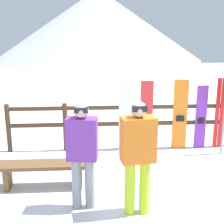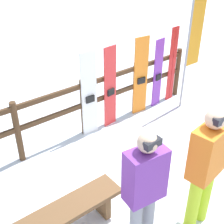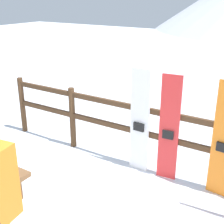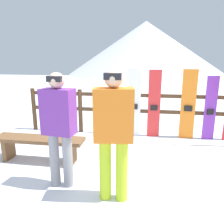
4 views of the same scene
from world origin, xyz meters
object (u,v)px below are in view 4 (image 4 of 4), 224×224
person_orange (114,128)px  snowboard_white (134,103)px  snowboard_purple (210,109)px  snowboard_red (154,104)px  bench (39,143)px  person_purple (59,123)px  snowboard_orange (188,105)px

person_orange → snowboard_white: (0.10, 2.46, -0.18)m
snowboard_purple → snowboard_white: bearing=180.0°
snowboard_red → snowboard_white: bearing=180.0°
bench → person_orange: (1.45, -0.85, 0.62)m
bench → person_orange: person_orange is taller
snowboard_white → snowboard_purple: 1.66m
person_purple → snowboard_purple: 3.41m
snowboard_white → snowboard_purple: bearing=-0.0°
snowboard_orange → person_purple: bearing=-132.2°
bench → snowboard_orange: snowboard_orange is taller
snowboard_white → person_purple: bearing=-110.9°
person_orange → snowboard_red: person_orange is taller
person_orange → snowboard_white: size_ratio=1.07×
bench → person_purple: bearing=-44.3°
bench → snowboard_purple: snowboard_purple is taller
bench → snowboard_red: 2.60m
bench → snowboard_white: bearing=46.2°
bench → snowboard_orange: size_ratio=1.02×
person_purple → snowboard_purple: person_purple is taller
snowboard_white → snowboard_red: (0.45, -0.00, -0.01)m
bench → person_purple: person_purple is taller
bench → snowboard_red: size_ratio=1.04×
snowboard_white → bench: bearing=-133.8°
person_orange → snowboard_white: 2.47m
snowboard_white → snowboard_purple: (1.66, -0.00, -0.07)m
bench → snowboard_white: size_ratio=1.02×
person_purple → snowboard_red: (1.32, 2.27, -0.16)m
snowboard_white → snowboard_orange: bearing=-0.0°
snowboard_white → snowboard_orange: size_ratio=1.00×
snowboard_white → snowboard_red: 0.45m
snowboard_orange → snowboard_purple: 0.48m
bench → snowboard_purple: bearing=26.7°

